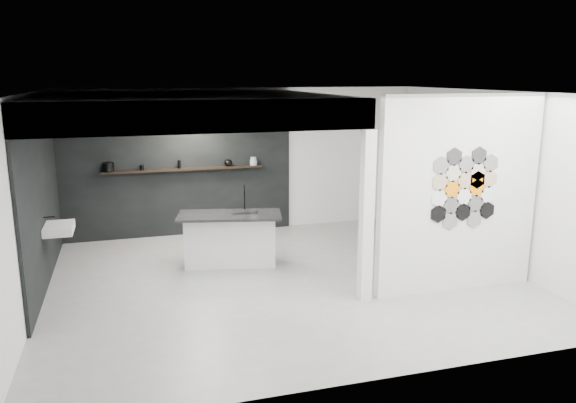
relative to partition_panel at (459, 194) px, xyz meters
The scene contains 17 objects.
floor 2.82m from the partition_panel, 155.80° to the left, with size 7.00×6.00×0.01m, color gray.
partition_panel is the anchor object (origin of this frame).
bay_clad_back 5.31m from the partition_panel, 131.60° to the left, with size 4.40×0.04×2.35m, color black.
bay_clad_left 6.04m from the partition_panel, 160.65° to the left, with size 0.04×4.00×2.35m, color black.
bulkhead 4.21m from the partition_panel, 150.43° to the left, with size 4.40×4.00×0.40m, color silver.
corner_column 1.42m from the partition_panel, behind, with size 0.16×0.16×2.35m, color silver.
fascia_beam 3.71m from the partition_panel, behind, with size 4.40×0.16×0.40m, color silver.
wall_basin 5.78m from the partition_panel, 161.77° to the left, with size 0.40×0.60×0.12m, color silver.
display_shelf 5.17m from the partition_panel, 131.55° to the left, with size 3.00×0.15×0.04m, color black.
kitchen_island 3.63m from the partition_panel, 146.10° to the left, with size 1.76×1.06×1.32m.
stockpot 6.14m from the partition_panel, 141.01° to the left, with size 0.20×0.20×0.17m, color black.
kettle 4.64m from the partition_panel, 123.66° to the left, with size 0.16×0.16×0.13m, color black.
glass_bowl 4.39m from the partition_panel, 118.23° to the left, with size 0.14×0.14×0.10m, color gray.
glass_vase 4.39m from the partition_panel, 118.23° to the left, with size 0.11×0.11×0.16m, color gray.
bottle_dark 5.22m from the partition_panel, 132.19° to the left, with size 0.06×0.06×0.15m, color black.
utensil_cup 5.70m from the partition_panel, 137.30° to the left, with size 0.08×0.08×0.10m, color black.
hex_tile_cluster 0.14m from the partition_panel, 68.73° to the right, with size 1.04×0.02×1.16m.
Camera 1 is at (-2.25, -7.72, 3.04)m, focal length 35.00 mm.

